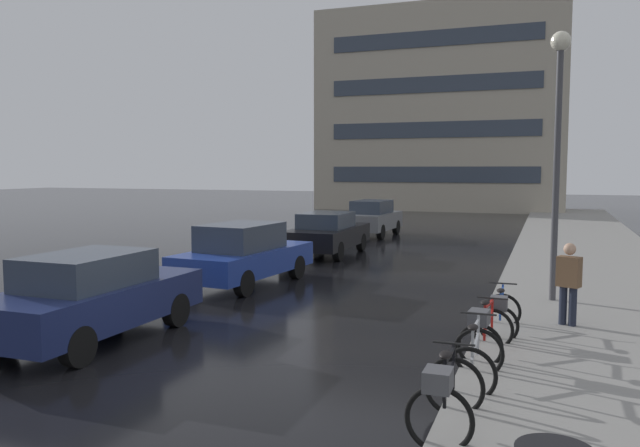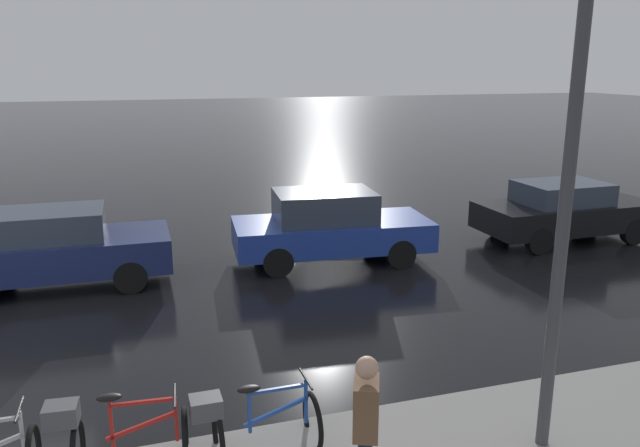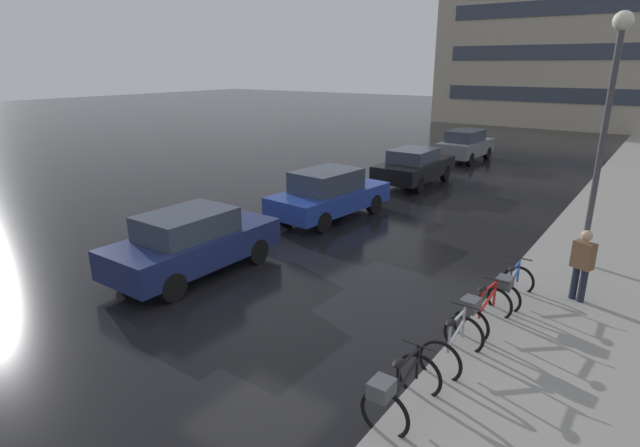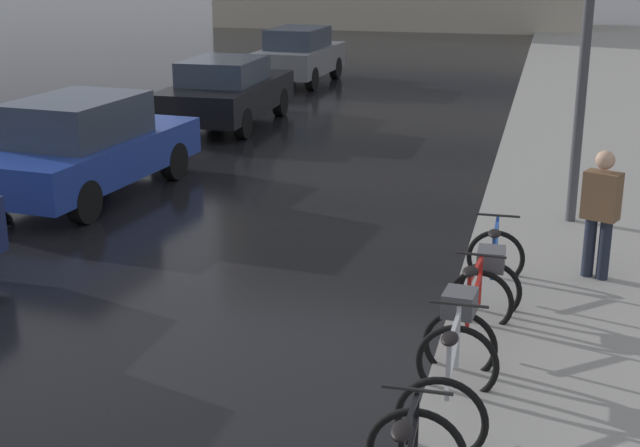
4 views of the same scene
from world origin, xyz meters
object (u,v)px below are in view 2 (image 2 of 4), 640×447
(bicycle_farthest, at_px, (252,421))
(car_black, at_px, (565,211))
(pedestrian, at_px, (366,426))
(bicycle_third, at_px, (116,436))
(car_navy, at_px, (57,248))
(streetlamp, at_px, (576,101))
(car_blue, at_px, (330,226))

(bicycle_farthest, relative_size, car_black, 0.32)
(car_black, xyz_separation_m, pedestrian, (7.65, -8.32, 0.18))
(bicycle_third, bearing_deg, bicycle_farthest, 84.94)
(car_black, bearing_deg, bicycle_farthest, -54.73)
(car_navy, height_order, streetlamp, streetlamp)
(car_black, bearing_deg, bicycle_third, -59.05)
(bicycle_third, distance_m, streetlamp, 5.85)
(car_blue, bearing_deg, pedestrian, -15.73)
(bicycle_farthest, relative_size, pedestrian, 0.85)
(car_navy, bearing_deg, bicycle_farthest, 20.92)
(bicycle_farthest, height_order, pedestrian, pedestrian)
(car_navy, xyz_separation_m, pedestrian, (7.84, 3.46, 0.15))
(car_blue, relative_size, streetlamp, 0.76)
(streetlamp, bearing_deg, pedestrian, -83.65)
(bicycle_farthest, xyz_separation_m, car_navy, (-6.70, -2.56, 0.32))
(car_black, distance_m, streetlamp, 10.09)
(car_blue, bearing_deg, streetlamp, 0.50)
(bicycle_third, relative_size, car_black, 0.33)
(pedestrian, xyz_separation_m, streetlamp, (-0.25, 2.26, 3.03))
(bicycle_third, xyz_separation_m, pedestrian, (1.26, 2.34, 0.44))
(pedestrian, height_order, streetlamp, streetlamp)
(car_navy, xyz_separation_m, car_blue, (0.05, 5.66, 0.01))
(bicycle_third, height_order, car_black, car_black)
(car_black, bearing_deg, car_navy, -90.90)
(bicycle_farthest, bearing_deg, car_blue, 155.07)
(bicycle_third, height_order, car_navy, car_navy)
(car_blue, bearing_deg, bicycle_third, -34.79)
(pedestrian, bearing_deg, bicycle_farthest, -141.57)
(car_blue, distance_m, streetlamp, 8.17)
(car_blue, distance_m, car_black, 6.13)
(bicycle_third, xyz_separation_m, car_blue, (-6.53, 4.53, 0.30))
(car_blue, xyz_separation_m, pedestrian, (7.79, -2.19, 0.14))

